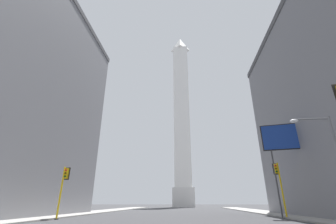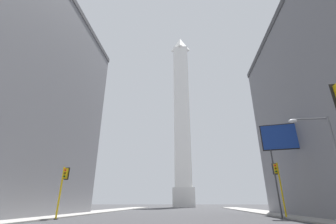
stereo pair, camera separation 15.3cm
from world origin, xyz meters
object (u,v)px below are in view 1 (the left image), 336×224
Objects in this scene: traffic_light_mid_left at (63,184)px; billboard_sign at (285,140)px; street_lamp at (332,156)px; obelisk at (182,114)px; traffic_light_mid_right at (279,181)px.

billboard_sign is at bearing 7.98° from traffic_light_mid_left.
billboard_sign is (2.06, 11.57, 4.11)m from street_lamp.
traffic_light_mid_right is at bearing -77.63° from obelisk.
billboard_sign reaches higher than traffic_light_mid_left.
obelisk is at bearing 99.75° from street_lamp.
street_lamp is 12.45m from billboard_sign.
billboard_sign is (1.42, -0.39, 4.79)m from traffic_light_mid_right.
street_lamp is at bearing -80.25° from obelisk.
obelisk is at bearing 103.65° from billboard_sign.
traffic_light_mid_left is (-11.79, -60.72, -31.43)m from obelisk.
traffic_light_mid_right is 0.81× the size of street_lamp.
street_lamp is at bearing -100.11° from billboard_sign.
billboard_sign is at bearing 79.89° from street_lamp.
billboard_sign is (25.66, 3.60, 5.28)m from traffic_light_mid_left.
obelisk is 13.69× the size of traffic_light_mid_left.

